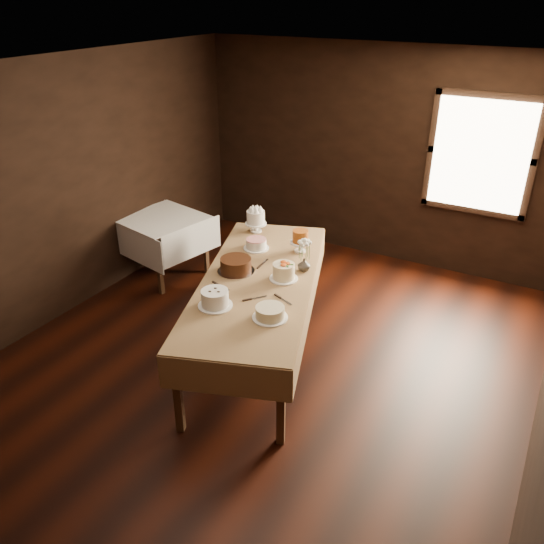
{
  "coord_description": "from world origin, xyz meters",
  "views": [
    {
      "loc": [
        2.3,
        -3.88,
        3.4
      ],
      "look_at": [
        0.0,
        0.2,
        0.95
      ],
      "focal_mm": 36.37,
      "sensor_mm": 36.0,
      "label": 1
    }
  ],
  "objects_px": {
    "cake_lattice": "(256,244)",
    "cake_server_c": "(264,262)",
    "display_table": "(258,284)",
    "cake_swirl": "(215,299)",
    "cake_cream": "(270,313)",
    "cake_chocolate": "(236,265)",
    "side_table": "(162,225)",
    "flower_vase": "(304,265)",
    "cake_meringue": "(256,222)",
    "cake_server_a": "(259,297)",
    "cake_server_d": "(289,268)",
    "cake_server_e": "(224,288)",
    "cake_flowers": "(284,272)",
    "cake_caramel": "(300,242)",
    "cake_server_b": "(286,302)"
  },
  "relations": [
    {
      "from": "display_table",
      "to": "cake_server_e",
      "type": "distance_m",
      "value": 0.38
    },
    {
      "from": "cake_cream",
      "to": "cake_flowers",
      "type": "bearing_deg",
      "value": 109.0
    },
    {
      "from": "cake_server_d",
      "to": "cake_server_e",
      "type": "distance_m",
      "value": 0.76
    },
    {
      "from": "cake_server_a",
      "to": "cake_server_e",
      "type": "height_order",
      "value": "same"
    },
    {
      "from": "display_table",
      "to": "cake_server_d",
      "type": "xyz_separation_m",
      "value": [
        0.17,
        0.34,
        0.07
      ]
    },
    {
      "from": "cake_lattice",
      "to": "cake_cream",
      "type": "bearing_deg",
      "value": -54.32
    },
    {
      "from": "cake_swirl",
      "to": "cake_server_e",
      "type": "relative_size",
      "value": 1.3
    },
    {
      "from": "cake_swirl",
      "to": "cake_cream",
      "type": "height_order",
      "value": "cake_swirl"
    },
    {
      "from": "cake_server_c",
      "to": "cake_chocolate",
      "type": "bearing_deg",
      "value": 151.52
    },
    {
      "from": "cake_lattice",
      "to": "cake_server_a",
      "type": "relative_size",
      "value": 1.16
    },
    {
      "from": "display_table",
      "to": "cake_server_d",
      "type": "distance_m",
      "value": 0.39
    },
    {
      "from": "cake_meringue",
      "to": "cake_cream",
      "type": "bearing_deg",
      "value": -55.38
    },
    {
      "from": "cake_swirl",
      "to": "flower_vase",
      "type": "xyz_separation_m",
      "value": [
        0.38,
        1.01,
        -0.01
      ]
    },
    {
      "from": "cake_meringue",
      "to": "cake_server_a",
      "type": "relative_size",
      "value": 1.11
    },
    {
      "from": "side_table",
      "to": "cake_lattice",
      "type": "bearing_deg",
      "value": -10.56
    },
    {
      "from": "cake_swirl",
      "to": "cake_cream",
      "type": "distance_m",
      "value": 0.53
    },
    {
      "from": "cake_caramel",
      "to": "cake_server_a",
      "type": "relative_size",
      "value": 1.08
    },
    {
      "from": "cake_chocolate",
      "to": "cake_swirl",
      "type": "xyz_separation_m",
      "value": [
        0.2,
        -0.65,
        0.01
      ]
    },
    {
      "from": "cake_caramel",
      "to": "cake_server_e",
      "type": "xyz_separation_m",
      "value": [
        -0.27,
        -1.07,
        -0.11
      ]
    },
    {
      "from": "cake_caramel",
      "to": "cake_server_e",
      "type": "distance_m",
      "value": 1.11
    },
    {
      "from": "cake_server_c",
      "to": "cake_server_d",
      "type": "height_order",
      "value": "same"
    },
    {
      "from": "display_table",
      "to": "cake_caramel",
      "type": "bearing_deg",
      "value": 83.72
    },
    {
      "from": "cake_flowers",
      "to": "cake_server_c",
      "type": "xyz_separation_m",
      "value": [
        -0.35,
        0.23,
        -0.07
      ]
    },
    {
      "from": "cake_server_a",
      "to": "cake_server_e",
      "type": "distance_m",
      "value": 0.39
    },
    {
      "from": "cake_caramel",
      "to": "cake_cream",
      "type": "xyz_separation_m",
      "value": [
        0.38,
        -1.32,
        -0.06
      ]
    },
    {
      "from": "side_table",
      "to": "cake_swirl",
      "type": "xyz_separation_m",
      "value": [
        1.87,
        -1.51,
        0.22
      ]
    },
    {
      "from": "cake_swirl",
      "to": "flower_vase",
      "type": "distance_m",
      "value": 1.08
    },
    {
      "from": "cake_swirl",
      "to": "cake_server_c",
      "type": "xyz_separation_m",
      "value": [
        -0.06,
        0.98,
        -0.07
      ]
    },
    {
      "from": "cake_server_c",
      "to": "flower_vase",
      "type": "xyz_separation_m",
      "value": [
        0.44,
        0.03,
        0.06
      ]
    },
    {
      "from": "cake_cream",
      "to": "flower_vase",
      "type": "bearing_deg",
      "value": 98.61
    },
    {
      "from": "cake_server_e",
      "to": "cake_cream",
      "type": "bearing_deg",
      "value": -4.83
    },
    {
      "from": "side_table",
      "to": "cake_chocolate",
      "type": "bearing_deg",
      "value": -27.17
    },
    {
      "from": "cake_server_e",
      "to": "side_table",
      "type": "bearing_deg",
      "value": 161.39
    },
    {
      "from": "cake_server_b",
      "to": "cake_server_c",
      "type": "bearing_deg",
      "value": 155.8
    },
    {
      "from": "cake_caramel",
      "to": "cake_flowers",
      "type": "bearing_deg",
      "value": -77.48
    },
    {
      "from": "cake_cream",
      "to": "cake_chocolate",
      "type": "bearing_deg",
      "value": 141.06
    },
    {
      "from": "cake_server_a",
      "to": "cake_server_b",
      "type": "bearing_deg",
      "value": -39.26
    },
    {
      "from": "display_table",
      "to": "cake_swirl",
      "type": "bearing_deg",
      "value": -96.05
    },
    {
      "from": "side_table",
      "to": "cake_caramel",
      "type": "relative_size",
      "value": 4.28
    },
    {
      "from": "cake_flowers",
      "to": "cake_server_c",
      "type": "distance_m",
      "value": 0.42
    },
    {
      "from": "side_table",
      "to": "flower_vase",
      "type": "relative_size",
      "value": 8.41
    },
    {
      "from": "cake_meringue",
      "to": "cake_lattice",
      "type": "relative_size",
      "value": 0.96
    },
    {
      "from": "side_table",
      "to": "cake_chocolate",
      "type": "relative_size",
      "value": 2.94
    },
    {
      "from": "cake_lattice",
      "to": "cake_server_b",
      "type": "distance_m",
      "value": 1.18
    },
    {
      "from": "cake_server_e",
      "to": "flower_vase",
      "type": "xyz_separation_m",
      "value": [
        0.5,
        0.7,
        0.06
      ]
    },
    {
      "from": "cake_lattice",
      "to": "cake_server_d",
      "type": "bearing_deg",
      "value": -24.35
    },
    {
      "from": "cake_chocolate",
      "to": "flower_vase",
      "type": "height_order",
      "value": "cake_chocolate"
    },
    {
      "from": "display_table",
      "to": "flower_vase",
      "type": "bearing_deg",
      "value": 49.56
    },
    {
      "from": "cake_server_a",
      "to": "display_table",
      "type": "bearing_deg",
      "value": 70.56
    },
    {
      "from": "cake_lattice",
      "to": "cake_server_c",
      "type": "distance_m",
      "value": 0.35
    }
  ]
}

